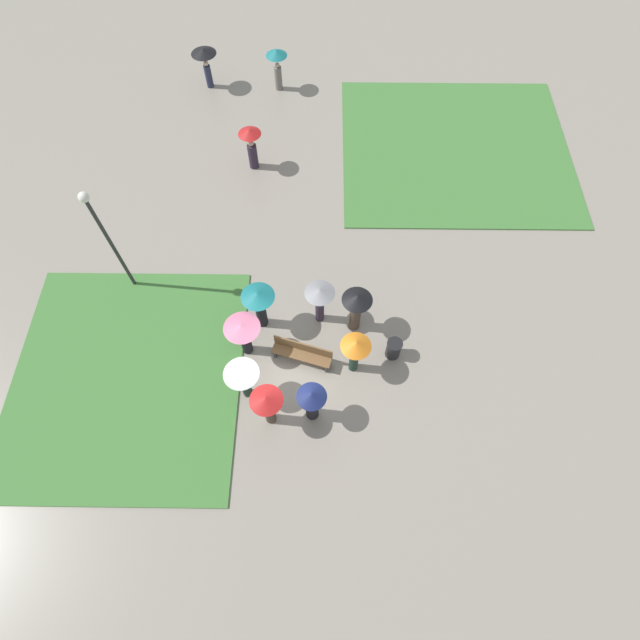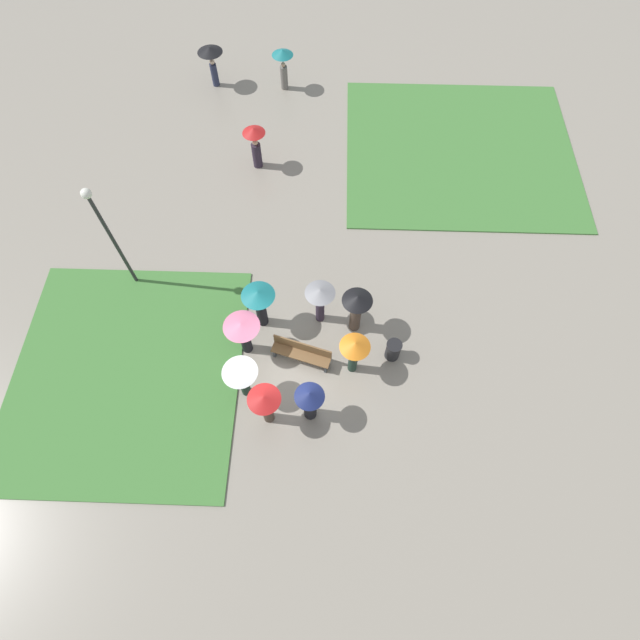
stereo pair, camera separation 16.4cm
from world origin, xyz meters
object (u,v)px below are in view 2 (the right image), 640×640
(trash_bin, at_px, (393,350))
(crowd_person_pink, at_px, (243,331))
(crowd_person_black, at_px, (357,307))
(crowd_person_teal, at_px, (259,301))
(crowd_person_white, at_px, (241,375))
(crowd_person_grey, at_px, (320,298))
(park_bench, at_px, (302,352))
(crowd_person_navy, at_px, (310,401))
(lone_walker_far_path, at_px, (255,142))
(crowd_person_red, at_px, (265,404))
(lone_walker_near_lawn, at_px, (211,56))
(crowd_person_orange, at_px, (355,350))
(lone_walker_mid_plaza, at_px, (283,62))
(lamp_post, at_px, (106,228))

(trash_bin, relative_size, crowd_person_pink, 0.46)
(trash_bin, bearing_deg, crowd_person_black, 139.48)
(crowd_person_teal, bearing_deg, crowd_person_white, -63.79)
(crowd_person_pink, xyz_separation_m, crowd_person_grey, (2.41, 1.26, 0.04))
(park_bench, xyz_separation_m, crowd_person_white, (-1.73, -1.25, 0.94))
(crowd_person_black, bearing_deg, crowd_person_navy, 25.05)
(crowd_person_black, relative_size, crowd_person_white, 1.06)
(park_bench, distance_m, lone_walker_far_path, 9.19)
(park_bench, distance_m, crowd_person_white, 2.33)
(park_bench, relative_size, crowd_person_pink, 1.14)
(crowd_person_teal, relative_size, crowd_person_red, 1.03)
(crowd_person_grey, xyz_separation_m, lone_walker_near_lawn, (-5.30, 12.50, 0.08))
(crowd_person_teal, bearing_deg, lone_walker_near_lawn, 137.79)
(crowd_person_navy, bearing_deg, park_bench, 102.23)
(crowd_person_orange, bearing_deg, lone_walker_near_lawn, -152.61)
(park_bench, xyz_separation_m, crowd_person_grey, (0.55, 1.56, 0.86))
(crowd_person_navy, xyz_separation_m, lone_walker_near_lawn, (-5.10, 15.99, 0.24))
(crowd_person_grey, height_order, lone_walker_far_path, lone_walker_far_path)
(crowd_person_pink, height_order, crowd_person_white, crowd_person_white)
(trash_bin, xyz_separation_m, crowd_person_grey, (-2.45, 1.37, 0.93))
(crowd_person_navy, distance_m, lone_walker_far_path, 11.12)
(crowd_person_teal, xyz_separation_m, crowd_person_grey, (1.97, 0.21, -0.05))
(park_bench, bearing_deg, crowd_person_navy, -62.85)
(crowd_person_grey, relative_size, lone_walker_near_lawn, 0.99)
(lone_walker_mid_plaza, bearing_deg, lamp_post, -145.97)
(trash_bin, relative_size, crowd_person_orange, 0.43)
(lone_walker_near_lawn, bearing_deg, crowd_person_grey, 131.72)
(crowd_person_white, height_order, lone_walker_near_lawn, lone_walker_near_lawn)
(crowd_person_red, bearing_deg, crowd_person_orange, -118.67)
(crowd_person_navy, bearing_deg, lamp_post, 145.29)
(trash_bin, height_order, crowd_person_orange, crowd_person_orange)
(crowd_person_white, xyz_separation_m, lone_walker_mid_plaza, (0.23, 15.18, -0.09))
(crowd_person_white, relative_size, lone_walker_mid_plaza, 0.98)
(crowd_person_teal, relative_size, crowd_person_grey, 1.06)
(crowd_person_pink, relative_size, crowd_person_white, 0.96)
(park_bench, relative_size, crowd_person_teal, 1.03)
(crowd_person_black, bearing_deg, lone_walker_mid_plaza, -117.09)
(crowd_person_pink, relative_size, crowd_person_navy, 0.97)
(crowd_person_orange, height_order, crowd_person_red, crowd_person_red)
(crowd_person_navy, bearing_deg, crowd_person_red, -171.03)
(crowd_person_navy, bearing_deg, lone_walker_far_path, 105.43)
(park_bench, relative_size, crowd_person_white, 1.09)
(crowd_person_pink, xyz_separation_m, lone_walker_near_lawn, (-2.89, 13.76, 0.12))
(crowd_person_orange, relative_size, crowd_person_grey, 1.02)
(trash_bin, relative_size, crowd_person_red, 0.43)
(crowd_person_black, distance_m, lone_walker_near_lawn, 14.34)
(lamp_post, height_order, crowd_person_pink, lamp_post)
(crowd_person_pink, bearing_deg, park_bench, 98.04)
(crowd_person_navy, bearing_deg, crowd_person_black, 68.21)
(lamp_post, relative_size, lone_walker_mid_plaza, 2.49)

